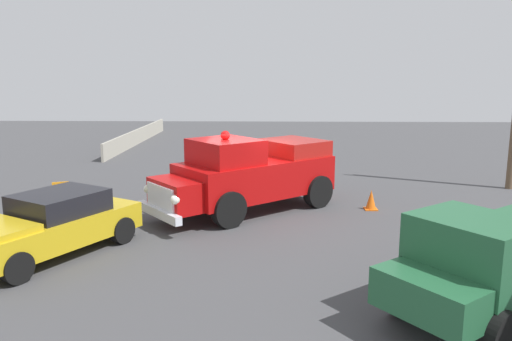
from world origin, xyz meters
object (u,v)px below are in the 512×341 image
(parked_pickup, at_px, (499,259))
(traffic_cone, at_px, (371,200))
(classic_hot_rod, at_px, (49,225))
(vintage_fire_truck, at_px, (250,173))
(lawn_chair_by_car, at_px, (61,197))

(parked_pickup, height_order, traffic_cone, parked_pickup)
(classic_hot_rod, relative_size, parked_pickup, 0.96)
(classic_hot_rod, distance_m, traffic_cone, 9.42)
(vintage_fire_truck, height_order, classic_hot_rod, vintage_fire_truck)
(vintage_fire_truck, height_order, parked_pickup, vintage_fire_truck)
(lawn_chair_by_car, bearing_deg, parked_pickup, 60.29)
(classic_hot_rod, relative_size, lawn_chair_by_car, 4.61)
(classic_hot_rod, bearing_deg, lawn_chair_by_car, -161.73)
(classic_hot_rod, xyz_separation_m, lawn_chair_by_car, (-3.33, -1.10, -0.16))
(lawn_chair_by_car, height_order, traffic_cone, lawn_chair_by_car)
(classic_hot_rod, bearing_deg, traffic_cone, 117.02)
(traffic_cone, bearing_deg, vintage_fire_truck, -86.10)
(parked_pickup, xyz_separation_m, lawn_chair_by_car, (-5.91, -10.35, -0.40))
(vintage_fire_truck, height_order, lawn_chair_by_car, vintage_fire_truck)
(parked_pickup, height_order, lawn_chair_by_car, parked_pickup)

